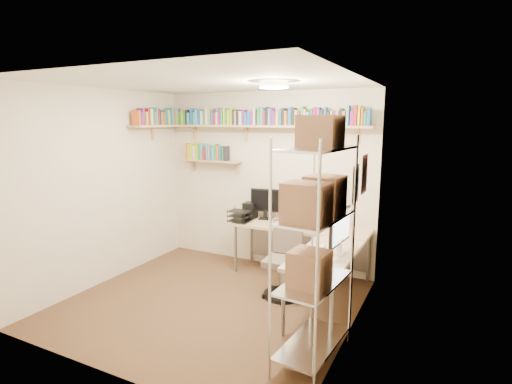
# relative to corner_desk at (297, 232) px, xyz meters

# --- Properties ---
(ground) EXTENTS (3.20, 3.20, 0.00)m
(ground) POSITION_rel_corner_desk_xyz_m (-0.69, -0.98, -0.70)
(ground) COLOR #4E3021
(ground) RESTS_ON ground
(room_shell) EXTENTS (3.24, 3.04, 2.52)m
(room_shell) POSITION_rel_corner_desk_xyz_m (-0.69, -0.98, 0.85)
(room_shell) COLOR beige
(room_shell) RESTS_ON ground
(wall_shelves) EXTENTS (3.12, 1.09, 0.80)m
(wall_shelves) POSITION_rel_corner_desk_xyz_m (-1.13, 0.32, 1.33)
(wall_shelves) COLOR tan
(wall_shelves) RESTS_ON ground
(corner_desk) EXTENTS (1.89, 1.84, 1.23)m
(corner_desk) POSITION_rel_corner_desk_xyz_m (0.00, 0.00, 0.00)
(corner_desk) COLOR beige
(corner_desk) RESTS_ON ground
(office_chair) EXTENTS (0.48, 0.49, 0.92)m
(office_chair) POSITION_rel_corner_desk_xyz_m (-0.01, -0.40, -0.31)
(office_chair) COLOR black
(office_chair) RESTS_ON ground
(wire_rack) EXTENTS (0.49, 0.89, 2.15)m
(wire_rack) POSITION_rel_corner_desk_xyz_m (0.72, -1.53, 0.65)
(wire_rack) COLOR silver
(wire_rack) RESTS_ON ground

